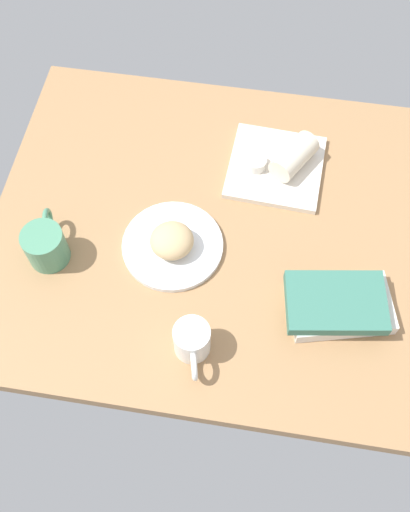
# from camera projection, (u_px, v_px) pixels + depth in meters

# --- Properties ---
(dining_table) EXTENTS (1.10, 0.90, 0.04)m
(dining_table) POSITION_uv_depth(u_px,v_px,m) (222.00, 232.00, 1.41)
(dining_table) COLOR #9E754C
(dining_table) RESTS_ON ground
(round_plate) EXTENTS (0.23, 0.23, 0.01)m
(round_plate) POSITION_uv_depth(u_px,v_px,m) (173.00, 246.00, 1.36)
(round_plate) COLOR white
(round_plate) RESTS_ON dining_table
(scone_pastry) EXTENTS (0.12, 0.12, 0.06)m
(scone_pastry) POSITION_uv_depth(u_px,v_px,m) (172.00, 241.00, 1.32)
(scone_pastry) COLOR tan
(scone_pastry) RESTS_ON round_plate
(square_plate) EXTENTS (0.24, 0.24, 0.02)m
(square_plate) POSITION_uv_depth(u_px,v_px,m) (275.00, 167.00, 1.46)
(square_plate) COLOR silver
(square_plate) RESTS_ON dining_table
(sauce_cup) EXTENTS (0.05, 0.05, 0.03)m
(sauce_cup) POSITION_uv_depth(u_px,v_px,m) (256.00, 162.00, 1.44)
(sauce_cup) COLOR silver
(sauce_cup) RESTS_ON square_plate
(breakfast_wrap) EXTENTS (0.12, 0.14, 0.06)m
(breakfast_wrap) POSITION_uv_depth(u_px,v_px,m) (294.00, 157.00, 1.43)
(breakfast_wrap) COLOR beige
(breakfast_wrap) RESTS_ON square_plate
(book_stack) EXTENTS (0.25, 0.19, 0.07)m
(book_stack) POSITION_uv_depth(u_px,v_px,m) (338.00, 304.00, 1.26)
(book_stack) COLOR silver
(book_stack) RESTS_ON dining_table
(coffee_mug) EXTENTS (0.08, 0.12, 0.09)m
(coffee_mug) POSITION_uv_depth(u_px,v_px,m) (192.00, 342.00, 1.21)
(coffee_mug) COLOR white
(coffee_mug) RESTS_ON dining_table
(second_mug) EXTENTS (0.09, 0.14, 0.09)m
(second_mug) POSITION_uv_depth(u_px,v_px,m) (46.00, 245.00, 1.31)
(second_mug) COLOR #4C8C6B
(second_mug) RESTS_ON dining_table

